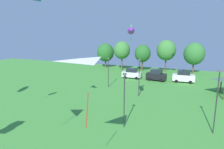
# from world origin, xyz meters

# --- Properties ---
(kite_flying_4) EXTENTS (1.91, 3.68, 2.30)m
(kite_flying_4) POSITION_xyz_m (-1.56, 25.56, 10.08)
(kite_flying_4) COLOR purple
(kite_flying_7) EXTENTS (2.75, 3.05, 3.52)m
(kite_flying_7) POSITION_xyz_m (0.10, 12.91, 7.10)
(kite_flying_7) COLOR white
(kite_flying_8) EXTENTS (1.79, 1.79, 0.04)m
(kite_flying_8) POSITION_xyz_m (-10.06, 19.13, 12.55)
(kite_flying_8) COLOR blue
(parked_car_leftmost) EXTENTS (4.22, 2.08, 2.20)m
(parked_car_leftmost) POSITION_xyz_m (-6.89, 44.37, 1.09)
(parked_car_leftmost) COLOR silver
(parked_car_leftmost) RESTS_ON ground
(parked_car_second_from_left) EXTENTS (4.18, 2.40, 2.33)m
(parked_car_second_from_left) POSITION_xyz_m (-1.53, 44.24, 1.15)
(parked_car_second_from_left) COLOR black
(parked_car_second_from_left) RESTS_ON ground
(parked_car_third_from_left) EXTENTS (4.38, 2.27, 2.48)m
(parked_car_third_from_left) POSITION_xyz_m (3.83, 44.83, 1.21)
(parked_car_third_from_left) COLOR silver
(parked_car_third_from_left) RESTS_ON ground
(light_post_0) EXTENTS (0.36, 0.20, 5.89)m
(light_post_0) POSITION_xyz_m (-0.98, 21.70, 3.34)
(light_post_0) COLOR #2D2D33
(light_post_0) RESTS_ON ground
(light_post_1) EXTENTS (0.36, 0.20, 5.93)m
(light_post_1) POSITION_xyz_m (-2.22, 32.47, 3.36)
(light_post_1) COLOR #2D2D33
(light_post_1) RESTS_ON ground
(light_post_2) EXTENTS (0.36, 0.20, 5.44)m
(light_post_2) POSITION_xyz_m (-8.83, 35.80, 3.11)
(light_post_2) COLOR #2D2D33
(light_post_2) RESTS_ON ground
(light_post_3) EXTENTS (0.36, 0.20, 6.49)m
(light_post_3) POSITION_xyz_m (7.75, 23.78, 3.65)
(light_post_3) COLOR #2D2D33
(light_post_3) RESTS_ON ground
(treeline_tree_0) EXTENTS (4.79, 4.79, 6.95)m
(treeline_tree_0) POSITION_xyz_m (-18.01, 55.13, 4.30)
(treeline_tree_0) COLOR brown
(treeline_tree_0) RESTS_ON ground
(treeline_tree_1) EXTENTS (4.32, 4.32, 7.65)m
(treeline_tree_1) POSITION_xyz_m (-12.40, 53.30, 5.25)
(treeline_tree_1) COLOR brown
(treeline_tree_1) RESTS_ON ground
(treeline_tree_2) EXTENTS (4.10, 4.10, 6.86)m
(treeline_tree_2) POSITION_xyz_m (-6.84, 53.64, 4.59)
(treeline_tree_2) COLOR brown
(treeline_tree_2) RESTS_ON ground
(treeline_tree_3) EXTENTS (4.81, 4.81, 8.11)m
(treeline_tree_3) POSITION_xyz_m (-1.15, 55.33, 5.46)
(treeline_tree_3) COLOR brown
(treeline_tree_3) RESTS_ON ground
(treeline_tree_4) EXTENTS (4.97, 4.97, 7.54)m
(treeline_tree_4) POSITION_xyz_m (5.51, 55.61, 4.80)
(treeline_tree_4) COLOR brown
(treeline_tree_4) RESTS_ON ground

